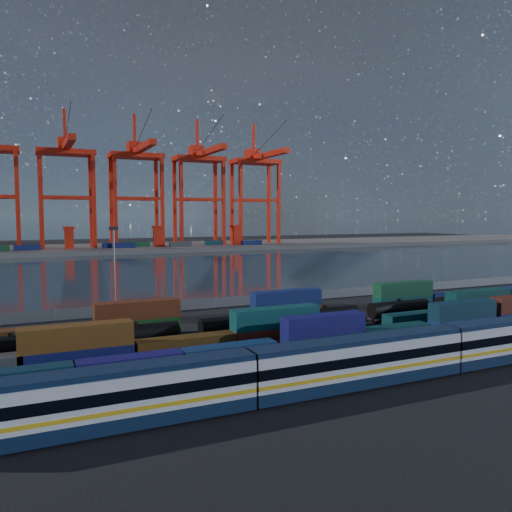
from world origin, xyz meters
name	(u,v)px	position (x,y,z in m)	size (l,w,h in m)	color
ground	(334,332)	(0.00, 0.00, 0.00)	(700.00, 700.00, 0.00)	black
harbor_water	(167,269)	(0.00, 105.00, 0.01)	(700.00, 700.00, 0.00)	#29313B
far_quay	(117,248)	(0.00, 210.00, 1.00)	(700.00, 70.00, 2.00)	#514F4C
distant_mountains	(62,150)	(63.02, 1600.00, 220.29)	(2470.00, 1100.00, 520.00)	#1E2630
passenger_train	(361,362)	(-11.87, -22.85, 2.79)	(78.22, 3.24, 5.55)	silver
container_row_south	(304,340)	(-11.16, -9.38, 2.12)	(140.02, 2.45, 5.22)	#46494B
container_row_mid	(409,317)	(11.76, -3.92, 2.22)	(142.83, 2.65, 5.64)	#3C3E41
container_row_north	(287,310)	(-3.23, 10.09, 2.09)	(141.75, 2.62, 5.57)	navy
tanker_string	(325,317)	(0.12, 3.07, 1.92)	(105.48, 2.68, 3.84)	black
waterfront_fence	(260,299)	(0.00, 28.00, 1.00)	(160.12, 0.12, 2.20)	#595B5E
yard_light_mast	(114,267)	(-30.00, 26.00, 9.30)	(1.60, 0.40, 16.60)	slate
gantry_cranes	(103,165)	(-7.50, 203.07, 44.49)	(202.92, 53.60, 72.58)	red
quay_containers	(99,246)	(-11.00, 195.46, 3.30)	(172.58, 10.99, 2.60)	navy
straddle_carriers	(115,236)	(-2.50, 200.00, 7.82)	(140.00, 7.00, 11.10)	red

